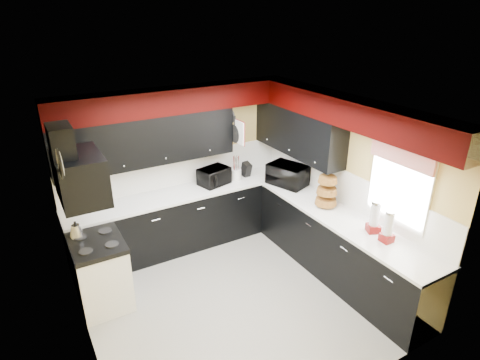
# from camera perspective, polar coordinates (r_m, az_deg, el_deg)

# --- Properties ---
(ground) EXTENTS (3.60, 3.60, 0.00)m
(ground) POSITION_cam_1_polar(r_m,az_deg,el_deg) (5.55, -0.85, -16.23)
(ground) COLOR gray
(ground) RESTS_ON ground
(wall_back) EXTENTS (3.60, 0.06, 2.50)m
(wall_back) POSITION_cam_1_polar(r_m,az_deg,el_deg) (6.34, -8.89, 1.97)
(wall_back) COLOR #E0C666
(wall_back) RESTS_ON ground
(wall_right) EXTENTS (0.06, 3.60, 2.50)m
(wall_right) POSITION_cam_1_polar(r_m,az_deg,el_deg) (5.84, 14.67, -0.45)
(wall_right) COLOR #E0C666
(wall_right) RESTS_ON ground
(wall_left) EXTENTS (0.06, 3.60, 2.50)m
(wall_left) POSITION_cam_1_polar(r_m,az_deg,el_deg) (4.39, -22.26, -10.01)
(wall_left) COLOR #E0C666
(wall_left) RESTS_ON ground
(ceiling) EXTENTS (3.60, 3.60, 0.06)m
(ceiling) POSITION_cam_1_polar(r_m,az_deg,el_deg) (4.39, -1.05, 9.72)
(ceiling) COLOR white
(ceiling) RESTS_ON wall_back
(cab_back) EXTENTS (3.60, 0.60, 0.90)m
(cab_back) POSITION_cam_1_polar(r_m,az_deg,el_deg) (6.42, -7.45, -5.54)
(cab_back) COLOR black
(cab_back) RESTS_ON ground
(cab_right) EXTENTS (0.60, 3.00, 0.90)m
(cab_right) POSITION_cam_1_polar(r_m,az_deg,el_deg) (5.84, 13.76, -9.29)
(cab_right) COLOR black
(cab_right) RESTS_ON ground
(counter_back) EXTENTS (3.62, 0.64, 0.04)m
(counter_back) POSITION_cam_1_polar(r_m,az_deg,el_deg) (6.21, -7.67, -1.74)
(counter_back) COLOR white
(counter_back) RESTS_ON cab_back
(counter_right) EXTENTS (0.64, 3.02, 0.04)m
(counter_right) POSITION_cam_1_polar(r_m,az_deg,el_deg) (5.60, 14.22, -5.24)
(counter_right) COLOR white
(counter_right) RESTS_ON cab_right
(splash_back) EXTENTS (3.60, 0.02, 0.50)m
(splash_back) POSITION_cam_1_polar(r_m,az_deg,el_deg) (6.35, -8.82, 1.44)
(splash_back) COLOR white
(splash_back) RESTS_ON counter_back
(splash_right) EXTENTS (0.02, 3.60, 0.50)m
(splash_right) POSITION_cam_1_polar(r_m,az_deg,el_deg) (5.86, 14.54, -1.00)
(splash_right) COLOR white
(splash_right) RESTS_ON counter_right
(upper_back) EXTENTS (2.60, 0.35, 0.70)m
(upper_back) POSITION_cam_1_polar(r_m,az_deg,el_deg) (5.85, -13.15, 5.51)
(upper_back) COLOR black
(upper_back) RESTS_ON wall_back
(upper_right) EXTENTS (0.35, 1.80, 0.70)m
(upper_right) POSITION_cam_1_polar(r_m,az_deg,el_deg) (6.17, 8.24, 6.84)
(upper_right) COLOR black
(upper_right) RESTS_ON wall_right
(soffit_back) EXTENTS (3.60, 0.36, 0.35)m
(soffit_back) POSITION_cam_1_polar(r_m,az_deg,el_deg) (5.87, -8.88, 11.22)
(soffit_back) COLOR black
(soffit_back) RESTS_ON wall_back
(soffit_right) EXTENTS (0.36, 3.24, 0.35)m
(soffit_right) POSITION_cam_1_polar(r_m,az_deg,el_deg) (5.26, 15.80, 9.21)
(soffit_right) COLOR black
(soffit_right) RESTS_ON wall_right
(stove) EXTENTS (0.60, 0.75, 0.86)m
(stove) POSITION_cam_1_polar(r_m,az_deg,el_deg) (5.49, -19.10, -12.58)
(stove) COLOR white
(stove) RESTS_ON ground
(cooktop) EXTENTS (0.62, 0.77, 0.06)m
(cooktop) POSITION_cam_1_polar(r_m,az_deg,el_deg) (5.24, -19.77, -8.49)
(cooktop) COLOR black
(cooktop) RESTS_ON stove
(hood) EXTENTS (0.50, 0.78, 0.55)m
(hood) POSITION_cam_1_polar(r_m,az_deg,el_deg) (4.85, -21.76, 0.38)
(hood) COLOR black
(hood) RESTS_ON wall_left
(hood_duct) EXTENTS (0.24, 0.40, 0.40)m
(hood_duct) POSITION_cam_1_polar(r_m,az_deg,el_deg) (4.70, -24.07, 4.77)
(hood_duct) COLOR black
(hood_duct) RESTS_ON wall_left
(window) EXTENTS (0.03, 0.86, 0.96)m
(window) POSITION_cam_1_polar(r_m,az_deg,el_deg) (5.18, 21.72, -0.93)
(window) COLOR white
(window) RESTS_ON wall_right
(valance) EXTENTS (0.04, 0.88, 0.20)m
(valance) POSITION_cam_1_polar(r_m,az_deg,el_deg) (5.00, 22.00, 3.11)
(valance) COLOR red
(valance) RESTS_ON wall_right
(pan_top) EXTENTS (0.03, 0.22, 0.40)m
(pan_top) POSITION_cam_1_polar(r_m,az_deg,el_deg) (6.21, -1.34, 9.10)
(pan_top) COLOR black
(pan_top) RESTS_ON upper_back
(pan_mid) EXTENTS (0.03, 0.28, 0.46)m
(pan_mid) POSITION_cam_1_polar(r_m,az_deg,el_deg) (6.17, -0.73, 6.59)
(pan_mid) COLOR black
(pan_mid) RESTS_ON upper_back
(pan_low) EXTENTS (0.03, 0.24, 0.42)m
(pan_low) POSITION_cam_1_polar(r_m,az_deg,el_deg) (6.40, -1.88, 6.92)
(pan_low) COLOR black
(pan_low) RESTS_ON upper_back
(cut_board) EXTENTS (0.03, 0.26, 0.35)m
(cut_board) POSITION_cam_1_polar(r_m,az_deg,el_deg) (6.06, -0.09, 6.77)
(cut_board) COLOR white
(cut_board) RESTS_ON upper_back
(baskets) EXTENTS (0.27, 0.27, 0.50)m
(baskets) POSITION_cam_1_polar(r_m,az_deg,el_deg) (5.72, 12.23, -1.48)
(baskets) COLOR brown
(baskets) RESTS_ON upper_right
(clock) EXTENTS (0.03, 0.30, 0.30)m
(clock) POSITION_cam_1_polar(r_m,az_deg,el_deg) (4.23, -24.26, 2.09)
(clock) COLOR black
(clock) RESTS_ON wall_left
(deco_plate) EXTENTS (0.03, 0.24, 0.24)m
(deco_plate) POSITION_cam_1_polar(r_m,az_deg,el_deg) (5.27, 18.18, 8.11)
(deco_plate) COLOR white
(deco_plate) RESTS_ON wall_right
(toaster_oven) EXTENTS (0.55, 0.49, 0.27)m
(toaster_oven) POSITION_cam_1_polar(r_m,az_deg,el_deg) (6.35, -3.65, 0.54)
(toaster_oven) COLOR black
(toaster_oven) RESTS_ON counter_back
(microwave) EXTENTS (0.58, 0.70, 0.33)m
(microwave) POSITION_cam_1_polar(r_m,az_deg,el_deg) (6.35, 6.83, 0.74)
(microwave) COLOR black
(microwave) RESTS_ON counter_right
(utensil_crock) EXTENTS (0.18, 0.18, 0.18)m
(utensil_crock) POSITION_cam_1_polar(r_m,az_deg,el_deg) (6.52, -0.54, 0.78)
(utensil_crock) COLOR silver
(utensil_crock) RESTS_ON counter_back
(knife_block) EXTENTS (0.12, 0.16, 0.24)m
(knife_block) POSITION_cam_1_polar(r_m,az_deg,el_deg) (6.63, 0.89, 1.50)
(knife_block) COLOR black
(knife_block) RESTS_ON counter_back
(kettle) EXTENTS (0.21, 0.21, 0.16)m
(kettle) POSITION_cam_1_polar(r_m,az_deg,el_deg) (5.38, -22.26, -6.69)
(kettle) COLOR #ACACB1
(kettle) RESTS_ON cooktop
(dispenser_a) EXTENTS (0.20, 0.20, 0.41)m
(dispenser_a) POSITION_cam_1_polar(r_m,az_deg,el_deg) (5.25, 18.60, -5.08)
(dispenser_a) COLOR #670011
(dispenser_a) RESTS_ON counter_right
(dispenser_b) EXTENTS (0.14, 0.14, 0.38)m
(dispenser_b) POSITION_cam_1_polar(r_m,az_deg,el_deg) (5.10, 20.33, -6.39)
(dispenser_b) COLOR #5B0503
(dispenser_b) RESTS_ON counter_right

